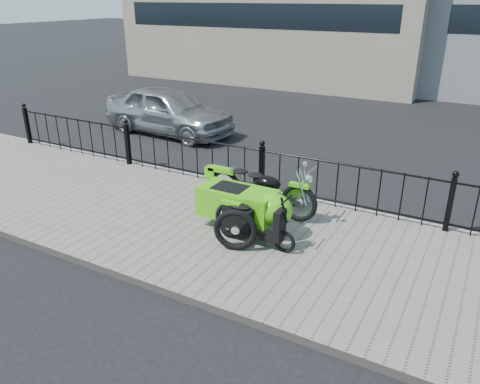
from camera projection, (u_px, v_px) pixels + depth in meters
The scene contains 8 objects.
ground at pixel (229, 222), 8.52m from camera, with size 120.00×120.00×0.00m, color black.
sidewalk at pixel (215, 230), 8.10m from camera, with size 30.00×3.80×0.12m, color slate.
curb at pixel (264, 192), 9.66m from camera, with size 30.00×0.10×0.12m, color gray.
iron_fence at pixel (262, 170), 9.34m from camera, with size 14.11×0.11×1.08m.
motorcycle_sidecar at pixel (251, 202), 7.89m from camera, with size 2.28×1.48×0.98m.
scooter at pixel (251, 223), 7.41m from camera, with size 1.35×0.39×0.91m.
spare_tire at pixel (235, 230), 7.22m from camera, with size 0.69×0.69×0.10m, color black.
sedan_car at pixel (169, 110), 13.70m from camera, with size 1.63×4.05×1.38m, color #AAADB1.
Camera 1 is at (3.88, -6.58, 3.82)m, focal length 35.00 mm.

